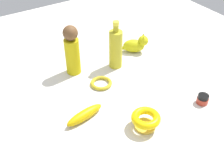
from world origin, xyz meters
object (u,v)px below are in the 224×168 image
(bottle_tall, at_px, (116,48))
(cat_figurine, at_px, (136,44))
(person_figure_adult, at_px, (72,50))
(bangle, at_px, (101,83))
(banana, at_px, (85,115))
(nail_polish_jar, at_px, (203,99))
(bowl, at_px, (147,119))

(bottle_tall, height_order, cat_figurine, bottle_tall)
(cat_figurine, bearing_deg, person_figure_adult, 178.06)
(bangle, bearing_deg, cat_figurine, 25.61)
(banana, height_order, person_figure_adult, person_figure_adult)
(banana, xyz_separation_m, bangle, (0.16, 0.14, -0.01))
(banana, relative_size, nail_polish_jar, 3.43)
(bowl, xyz_separation_m, bottle_tall, (0.12, 0.39, 0.06))
(bangle, bearing_deg, banana, -137.82)
(nail_polish_jar, bearing_deg, bowl, 175.92)
(banana, relative_size, bottle_tall, 0.70)
(banana, xyz_separation_m, person_figure_adult, (0.10, 0.29, 0.10))
(banana, bearing_deg, nail_polish_jar, -31.94)
(person_figure_adult, bearing_deg, bottle_tall, -18.72)
(banana, height_order, bottle_tall, bottle_tall)
(person_figure_adult, height_order, nail_polish_jar, person_figure_adult)
(bottle_tall, xyz_separation_m, nail_polish_jar, (0.15, -0.41, -0.08))
(nail_polish_jar, bearing_deg, bangle, 131.22)
(cat_figurine, height_order, nail_polish_jar, cat_figurine)
(banana, relative_size, bowl, 1.51)
(bottle_tall, bearing_deg, person_figure_adult, 161.28)
(banana, distance_m, bottle_tall, 0.38)
(bowl, bearing_deg, person_figure_adult, 98.41)
(bowl, bearing_deg, nail_polish_jar, -4.08)
(bowl, distance_m, bottle_tall, 0.41)
(bangle, bearing_deg, person_figure_adult, 110.53)
(cat_figurine, relative_size, nail_polish_jar, 2.73)
(nail_polish_jar, xyz_separation_m, bangle, (-0.28, 0.32, -0.01))
(nail_polish_jar, bearing_deg, cat_figurine, 89.18)
(bowl, relative_size, nail_polish_jar, 2.27)
(bottle_tall, bearing_deg, bangle, -146.76)
(cat_figurine, xyz_separation_m, nail_polish_jar, (-0.01, -0.46, -0.02))
(bottle_tall, bearing_deg, bowl, -107.28)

